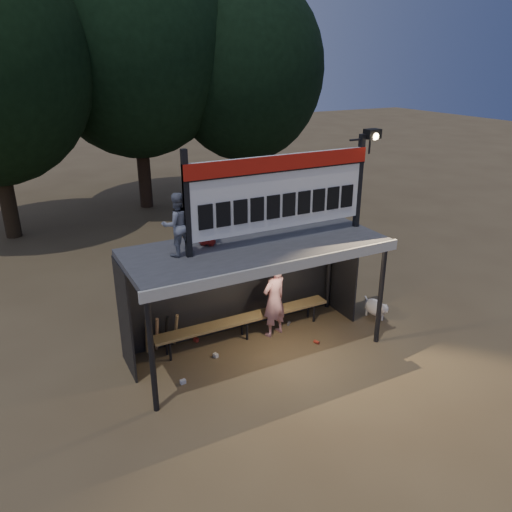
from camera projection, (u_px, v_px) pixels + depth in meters
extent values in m
plane|color=#4F3E27|center=(256.00, 349.00, 10.32)|extent=(80.00, 80.00, 0.00)
imported|color=silver|center=(274.00, 300.00, 10.58)|extent=(0.69, 0.54, 1.67)
imported|color=slate|center=(177.00, 225.00, 8.72)|extent=(0.57, 0.45, 1.15)
imported|color=maroon|center=(207.00, 221.00, 9.26)|extent=(0.53, 0.53, 0.93)
cube|color=#39393C|center=(256.00, 247.00, 9.48)|extent=(5.00, 2.00, 0.12)
cube|color=beige|center=(284.00, 268.00, 8.65)|extent=(5.10, 0.06, 0.20)
cylinder|color=black|center=(152.00, 355.00, 8.14)|extent=(0.10, 0.10, 2.20)
cylinder|color=black|center=(381.00, 295.00, 10.20)|extent=(0.10, 0.10, 2.20)
cylinder|color=black|center=(125.00, 309.00, 9.62)|extent=(0.10, 0.10, 2.20)
cylinder|color=black|center=(329.00, 265.00, 11.68)|extent=(0.10, 0.10, 2.20)
cube|color=black|center=(235.00, 283.00, 10.73)|extent=(5.00, 0.04, 2.20)
cube|color=black|center=(125.00, 319.00, 9.25)|extent=(0.04, 1.00, 2.20)
cube|color=black|center=(343.00, 270.00, 11.39)|extent=(0.04, 1.00, 2.20)
cylinder|color=black|center=(234.00, 237.00, 10.34)|extent=(5.00, 0.06, 0.06)
cube|color=black|center=(187.00, 205.00, 8.52)|extent=(0.10, 0.10, 1.90)
cube|color=black|center=(359.00, 182.00, 10.11)|extent=(0.10, 0.10, 1.90)
cube|color=white|center=(280.00, 192.00, 9.32)|extent=(3.80, 0.08, 1.40)
cube|color=#B7170D|center=(282.00, 163.00, 9.07)|extent=(3.80, 0.04, 0.28)
cube|color=black|center=(282.00, 171.00, 9.12)|extent=(3.80, 0.02, 0.03)
cube|color=black|center=(206.00, 217.00, 8.71)|extent=(0.27, 0.03, 0.45)
cube|color=black|center=(223.00, 214.00, 8.86)|extent=(0.27, 0.03, 0.45)
cube|color=black|center=(241.00, 212.00, 9.00)|extent=(0.27, 0.03, 0.45)
cube|color=black|center=(257.00, 209.00, 9.15)|extent=(0.27, 0.03, 0.45)
cube|color=black|center=(273.00, 207.00, 9.30)|extent=(0.27, 0.03, 0.45)
cube|color=black|center=(289.00, 205.00, 9.44)|extent=(0.27, 0.03, 0.45)
cube|color=black|center=(304.00, 202.00, 9.59)|extent=(0.27, 0.03, 0.45)
cube|color=black|center=(319.00, 200.00, 9.73)|extent=(0.27, 0.03, 0.45)
cube|color=black|center=(333.00, 198.00, 9.88)|extent=(0.27, 0.03, 0.45)
cube|color=black|center=(347.00, 196.00, 10.03)|extent=(0.27, 0.03, 0.45)
cylinder|color=black|center=(360.00, 139.00, 9.78)|extent=(0.50, 0.04, 0.04)
cylinder|color=black|center=(370.00, 146.00, 9.94)|extent=(0.04, 0.04, 0.30)
cube|color=black|center=(372.00, 134.00, 9.81)|extent=(0.30, 0.22, 0.18)
sphere|color=#FFD88C|center=(375.00, 136.00, 9.75)|extent=(0.14, 0.14, 0.14)
cube|color=olive|center=(244.00, 319.00, 10.60)|extent=(4.00, 0.35, 0.06)
cylinder|color=black|center=(170.00, 351.00, 9.86)|extent=(0.05, 0.05, 0.45)
cylinder|color=black|center=(166.00, 345.00, 10.05)|extent=(0.05, 0.05, 0.45)
cylinder|color=black|center=(247.00, 330.00, 10.59)|extent=(0.05, 0.05, 0.45)
cylinder|color=black|center=(242.00, 325.00, 10.78)|extent=(0.05, 0.05, 0.45)
cylinder|color=black|center=(314.00, 313.00, 11.32)|extent=(0.05, 0.05, 0.45)
cylinder|color=black|center=(308.00, 308.00, 11.51)|extent=(0.05, 0.05, 0.45)
cylinder|color=#2E2214|center=(4.00, 182.00, 16.14)|extent=(0.50, 0.50, 3.74)
cylinder|color=black|center=(143.00, 155.00, 19.44)|extent=(0.50, 0.50, 4.18)
ellipsoid|color=black|center=(133.00, 41.00, 17.93)|extent=(7.22, 7.22, 8.36)
cylinder|color=black|center=(246.00, 158.00, 20.46)|extent=(0.50, 0.50, 3.52)
ellipsoid|color=black|center=(245.00, 69.00, 19.18)|extent=(6.08, 6.08, 7.04)
ellipsoid|color=white|center=(375.00, 307.00, 11.46)|extent=(0.36, 0.58, 0.36)
sphere|color=beige|center=(383.00, 309.00, 11.20)|extent=(0.22, 0.22, 0.22)
cone|color=beige|center=(386.00, 312.00, 11.12)|extent=(0.10, 0.10, 0.10)
cone|color=beige|center=(383.00, 306.00, 11.12)|extent=(0.06, 0.06, 0.07)
cone|color=beige|center=(386.00, 305.00, 11.17)|extent=(0.06, 0.06, 0.07)
cylinder|color=beige|center=(377.00, 318.00, 11.35)|extent=(0.05, 0.05, 0.18)
cylinder|color=white|center=(382.00, 317.00, 11.42)|extent=(0.05, 0.05, 0.18)
cylinder|color=silver|center=(366.00, 312.00, 11.64)|extent=(0.05, 0.05, 0.18)
cylinder|color=silver|center=(372.00, 310.00, 11.71)|extent=(0.05, 0.05, 0.18)
cylinder|color=silver|center=(367.00, 299.00, 11.68)|extent=(0.04, 0.16, 0.14)
cylinder|color=olive|center=(147.00, 337.00, 9.96)|extent=(0.08, 0.27, 0.84)
cylinder|color=#9D6F49|center=(157.00, 334.00, 10.04)|extent=(0.07, 0.30, 0.83)
cylinder|color=black|center=(166.00, 332.00, 10.13)|extent=(0.08, 0.33, 0.83)
cylinder|color=olive|center=(176.00, 330.00, 10.21)|extent=(0.07, 0.35, 0.82)
cube|color=#B62B1F|center=(196.00, 340.00, 10.58)|extent=(0.11, 0.12, 0.08)
cylinder|color=#A2A1A6|center=(289.00, 323.00, 11.25)|extent=(0.13, 0.13, 0.07)
cube|color=beige|center=(216.00, 355.00, 10.03)|extent=(0.09, 0.12, 0.08)
cylinder|color=#A62C1C|center=(317.00, 342.00, 10.51)|extent=(0.10, 0.13, 0.07)
cube|color=silver|center=(183.00, 382.00, 9.21)|extent=(0.11, 0.08, 0.08)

